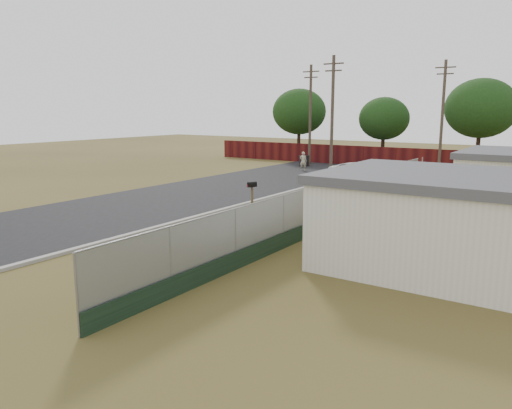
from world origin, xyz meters
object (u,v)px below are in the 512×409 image
Objects in this scene: fire_hydrant at (134,292)px; mailbox at (252,187)px; trash_bin at (304,161)px; pedestrian at (303,161)px; pickup_truck at (361,173)px.

fire_hydrant is 14.31m from mailbox.
trash_bin is at bearing 110.21° from mailbox.
pedestrian is at bearing 108.73° from mailbox.
fire_hydrant is 0.59× the size of mailbox.
pickup_truck is (1.61, 11.26, -0.32)m from mailbox.
fire_hydrant is 0.78× the size of trash_bin.
trash_bin is (-8.30, 6.90, -0.20)m from pickup_truck.
mailbox is 0.26× the size of pickup_truck.
pickup_truck is at bearing 81.84° from mailbox.
pedestrian reaches higher than fire_hydrant.
trash_bin is at bearing 110.87° from fire_hydrant.
trash_bin reaches higher than fire_hydrant.
mailbox is at bearing 91.58° from pedestrian.
fire_hydrant is at bearing -68.24° from mailbox.
pedestrian is at bearing -62.38° from trash_bin.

